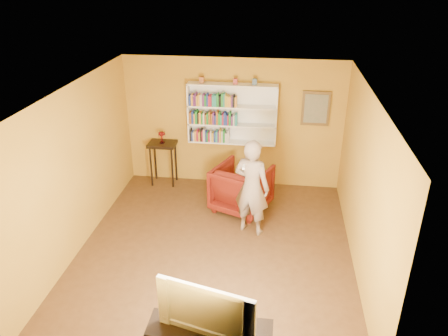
# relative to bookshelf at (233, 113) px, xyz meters

# --- Properties ---
(room_shell) EXTENTS (5.30, 5.80, 2.88)m
(room_shell) POSITION_rel_bookshelf_xyz_m (0.00, -2.41, -0.58)
(room_shell) COLOR #472D16
(room_shell) RESTS_ON ground
(bookshelf) EXTENTS (1.80, 0.29, 1.23)m
(bookshelf) POSITION_rel_bookshelf_xyz_m (0.00, 0.00, 0.00)
(bookshelf) COLOR white
(bookshelf) RESTS_ON room_shell
(books_row_lower) EXTENTS (0.81, 0.18, 0.27)m
(books_row_lower) POSITION_rel_bookshelf_xyz_m (-0.44, -0.11, -0.46)
(books_row_lower) COLOR black
(books_row_lower) RESTS_ON bookshelf
(books_row_middle) EXTENTS (0.97, 0.19, 0.27)m
(books_row_middle) POSITION_rel_bookshelf_xyz_m (-0.39, -0.11, -0.08)
(books_row_middle) COLOR brown
(books_row_middle) RESTS_ON bookshelf
(books_row_upper) EXTENTS (0.96, 0.19, 0.27)m
(books_row_upper) POSITION_rel_bookshelf_xyz_m (-0.38, -0.11, 0.29)
(books_row_upper) COLOR navy
(books_row_upper) RESTS_ON bookshelf
(ornament_left) EXTENTS (0.09, 0.09, 0.12)m
(ornament_left) POSITION_rel_bookshelf_xyz_m (-0.61, -0.06, 0.68)
(ornament_left) COLOR #9A562C
(ornament_left) RESTS_ON bookshelf
(ornament_centre) EXTENTS (0.08, 0.08, 0.11)m
(ornament_centre) POSITION_rel_bookshelf_xyz_m (0.06, -0.06, 0.67)
(ornament_centre) COLOR #AC3A39
(ornament_centre) RESTS_ON bookshelf
(ornament_right) EXTENTS (0.09, 0.09, 0.12)m
(ornament_right) POSITION_rel_bookshelf_xyz_m (0.43, -0.06, 0.68)
(ornament_right) COLOR #445C72
(ornament_right) RESTS_ON bookshelf
(framed_painting) EXTENTS (0.55, 0.05, 0.70)m
(framed_painting) POSITION_rel_bookshelf_xyz_m (1.65, 0.05, 0.16)
(framed_painting) COLOR #533B17
(framed_painting) RESTS_ON room_shell
(console_table) EXTENTS (0.57, 0.44, 0.94)m
(console_table) POSITION_rel_bookshelf_xyz_m (-1.46, -0.16, -0.82)
(console_table) COLOR black
(console_table) RESTS_ON ground
(ruby_lustre) EXTENTS (0.16, 0.16, 0.25)m
(ruby_lustre) POSITION_rel_bookshelf_xyz_m (-1.46, -0.16, -0.48)
(ruby_lustre) COLOR maroon
(ruby_lustre) RESTS_ON console_table
(armchair) EXTENTS (1.27, 1.28, 0.90)m
(armchair) POSITION_rel_bookshelf_xyz_m (0.31, -1.04, -1.14)
(armchair) COLOR #490805
(armchair) RESTS_ON ground
(person) EXTENTS (0.74, 0.61, 1.75)m
(person) POSITION_rel_bookshelf_xyz_m (0.54, -1.79, -0.72)
(person) COLOR #7D6A5B
(person) RESTS_ON ground
(game_remote) EXTENTS (0.04, 0.15, 0.04)m
(game_remote) POSITION_rel_bookshelf_xyz_m (0.43, -2.19, -0.15)
(game_remote) COLOR white
(game_remote) RESTS_ON person
(television) EXTENTS (1.17, 0.43, 0.67)m
(television) POSITION_rel_bookshelf_xyz_m (0.28, -4.66, -0.73)
(television) COLOR black
(television) RESTS_ON tv_cabinet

